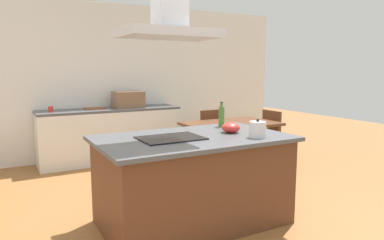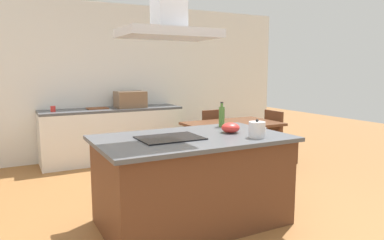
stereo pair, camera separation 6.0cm
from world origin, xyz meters
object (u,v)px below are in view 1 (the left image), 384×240
cooktop (171,138)px  countertop_microwave (128,99)px  tea_kettle (258,129)px  chair_facing_back_wall (208,131)px  range_hood (170,10)px  chair_at_right_end (276,133)px  coffee_mug_red (51,109)px  olive_oil_bottle (221,116)px  mixing_bowl (231,128)px  cutting_board (95,108)px  dining_table (231,128)px

cooktop → countertop_microwave: size_ratio=1.20×
tea_kettle → chair_facing_back_wall: bearing=69.4°
range_hood → cooktop: bearing=180.0°
chair_at_right_end → coffee_mug_red: bearing=156.6°
chair_facing_back_wall → range_hood: 3.10m
olive_oil_bottle → tea_kettle: bearing=-94.1°
countertop_microwave → chair_at_right_end: bearing=-36.0°
olive_oil_bottle → coffee_mug_red: olive_oil_bottle is taller
chair_at_right_end → range_hood: 3.35m
olive_oil_bottle → range_hood: bearing=-155.8°
mixing_bowl → chair_at_right_end: mixing_bowl is taller
cooktop → countertop_microwave: countertop_microwave is taller
cutting_board → chair_facing_back_wall: bearing=-27.3°
olive_oil_bottle → chair_facing_back_wall: olive_oil_bottle is taller
coffee_mug_red → chair_facing_back_wall: coffee_mug_red is taller
cooktop → chair_facing_back_wall: size_ratio=0.67×
chair_facing_back_wall → range_hood: bearing=-129.3°
olive_oil_bottle → mixing_bowl: 0.41m
cutting_board → dining_table: (1.69, -1.54, -0.24)m
cutting_board → dining_table: size_ratio=0.24×
dining_table → chair_facing_back_wall: chair_facing_back_wall is taller
countertop_microwave → olive_oil_bottle: bearing=-83.7°
cooktop → dining_table: cooktop is taller
olive_oil_bottle → coffee_mug_red: bearing=122.3°
coffee_mug_red → chair_at_right_end: (3.32, -1.44, -0.44)m
countertop_microwave → chair_facing_back_wall: size_ratio=0.56×
cooktop → range_hood: 1.20m
coffee_mug_red → dining_table: size_ratio=0.06×
tea_kettle → range_hood: (-0.78, 0.35, 1.12)m
coffee_mug_red → dining_table: bearing=-30.9°
countertop_microwave → tea_kettle: bearing=-86.0°
coffee_mug_red → tea_kettle: bearing=-64.7°
countertop_microwave → range_hood: (-0.55, -2.88, 1.06)m
tea_kettle → chair_at_right_end: tea_kettle is taller
cutting_board → range_hood: 3.16m
cooktop → dining_table: (1.68, 1.39, -0.24)m
mixing_bowl → coffee_mug_red: bearing=116.6°
cutting_board → dining_table: cutting_board is taller
mixing_bowl → countertop_microwave: countertop_microwave is taller
cooktop → countertop_microwave: (0.55, 2.88, 0.13)m
mixing_bowl → countertop_microwave: (-0.15, 2.89, 0.09)m
dining_table → chair_at_right_end: chair_at_right_end is taller
coffee_mug_red → chair_at_right_end: bearing=-23.4°
dining_table → chair_at_right_end: 0.93m
tea_kettle → chair_facing_back_wall: tea_kettle is taller
cutting_board → chair_at_right_end: bearing=-30.6°
mixing_bowl → coffee_mug_red: size_ratio=2.16×
coffee_mug_red → cutting_board: (0.71, 0.10, -0.04)m
coffee_mug_red → range_hood: (0.72, -2.83, 1.16)m
cutting_board → tea_kettle: bearing=-76.5°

